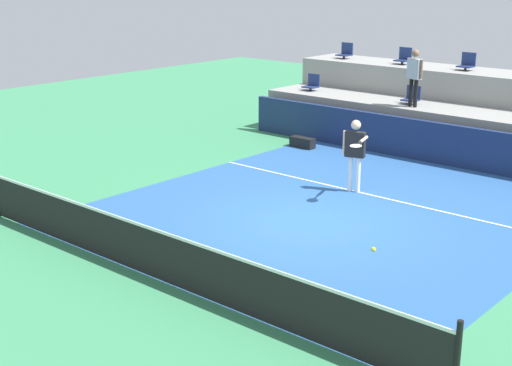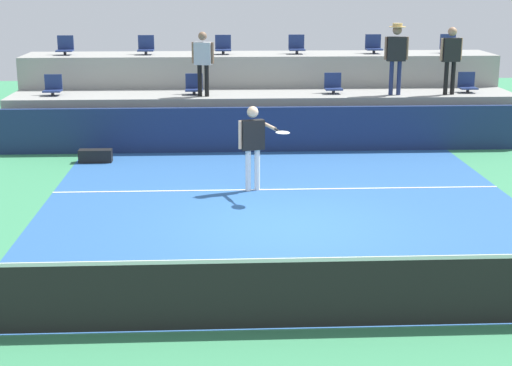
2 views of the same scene
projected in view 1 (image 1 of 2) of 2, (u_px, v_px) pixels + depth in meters
ground_plane at (310, 222)px, 15.11m from camera, size 40.00×40.00×0.00m
court_inner_paint at (338, 210)px, 15.83m from camera, size 9.00×10.00×0.01m
court_service_line at (372, 195)px, 16.84m from camera, size 9.00×0.06×0.00m
tennis_net at (165, 256)px, 12.07m from camera, size 10.48×0.08×1.07m
sponsor_backboard at (447, 145)px, 19.29m from camera, size 13.00×0.16×1.10m
seating_tier_lower at (469, 134)px, 20.21m from camera, size 13.00×1.80×1.25m
seating_tier_upper at (497, 109)px, 21.39m from camera, size 13.00×1.80×2.10m
stadium_chair_lower_far_left at (312, 84)px, 23.30m from camera, size 0.44×0.40×0.52m
stadium_chair_lower_left at (412, 96)px, 21.05m from camera, size 0.44×0.40×0.52m
stadium_chair_upper_far_left at (346, 52)px, 24.34m from camera, size 0.44×0.40×0.52m
stadium_chair_upper_left at (404, 57)px, 22.96m from camera, size 0.44×0.40×0.52m
stadium_chair_upper_mid_left at (467, 63)px, 21.62m from camera, size 0.44×0.40×0.52m
tennis_player at (355, 149)px, 16.81m from camera, size 0.99×1.14×1.71m
spectator_leaning_on_rail at (414, 73)px, 20.40m from camera, size 0.57×0.28×1.61m
tennis_ball at (373, 249)px, 10.24m from camera, size 0.07×0.07×0.07m
equipment_bag at (302, 142)px, 21.24m from camera, size 0.76×0.28×0.30m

